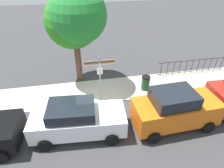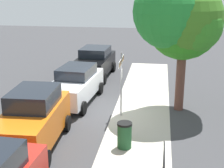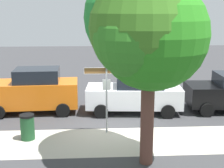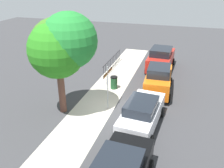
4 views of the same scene
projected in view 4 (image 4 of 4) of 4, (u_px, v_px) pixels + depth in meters
The scene contains 9 objects.
ground_plane at pixel (113, 111), 15.31m from camera, with size 60.00×60.00×0.00m, color #38383A.
sidewalk_strip at pixel (104, 94), 17.40m from camera, with size 24.00×2.60×0.00m, color #B3AC9C.
street_sign at pixel (108, 80), 14.73m from camera, with size 1.73×0.07×2.92m.
shade_tree at pixel (61, 45), 13.62m from camera, with size 3.69×3.94×6.22m.
car_white at pixel (142, 113), 13.29m from camera, with size 4.57×2.25×1.79m.
car_orange at pixel (158, 79), 17.32m from camera, with size 4.32×2.10×2.12m.
car_red at pixel (161, 59), 21.58m from camera, with size 4.74×2.32×2.09m.
iron_fence at pixel (112, 63), 22.05m from camera, with size 5.41×0.04×1.07m.
trash_bin at pixel (114, 82), 18.14m from camera, with size 0.55×0.55×0.98m.
Camera 4 is at (-12.62, -3.84, 7.96)m, focal length 38.09 mm.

